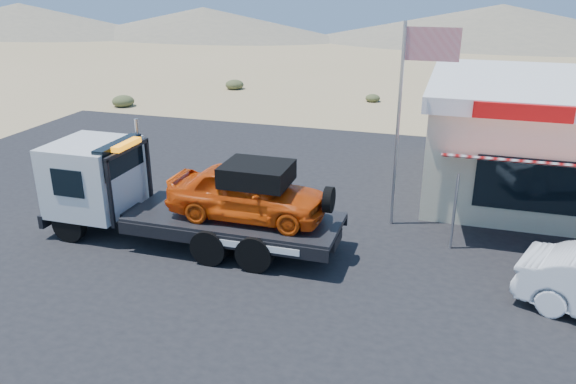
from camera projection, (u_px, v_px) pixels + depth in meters
name	position (u px, v px, depth m)	size (l,w,h in m)	color
ground	(187.00, 271.00, 14.56)	(120.00, 120.00, 0.00)	#9F8A5A
asphalt_lot	(293.00, 233.00, 16.68)	(32.00, 24.00, 0.02)	black
tow_truck	(182.00, 192.00, 15.64)	(8.39, 2.49, 2.81)	black
flagpole	(408.00, 104.00, 15.87)	(1.55, 0.10, 6.00)	#99999E
desert_scrub	(48.00, 127.00, 27.14)	(23.89, 30.92, 0.69)	#404625
distant_hills	(323.00, 23.00, 65.72)	(126.00, 48.00, 4.20)	#726B59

